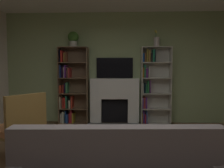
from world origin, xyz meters
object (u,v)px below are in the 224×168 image
at_px(bookshelf_left, 71,89).
at_px(bookshelf_right, 152,84).
at_px(tv, 115,68).
at_px(armchair, 20,126).
at_px(vase_with_flowers, 156,42).
at_px(potted_plant, 73,38).
at_px(fireplace, 115,100).

height_order(bookshelf_left, bookshelf_right, same).
xyz_separation_m(tv, armchair, (-1.31, -2.40, -0.85)).
relative_size(tv, vase_with_flowers, 2.26).
relative_size(bookshelf_left, potted_plant, 4.96).
bearing_deg(fireplace, bookshelf_right, 0.78).
relative_size(bookshelf_right, armchair, 1.88).
height_order(fireplace, vase_with_flowers, vase_with_flowers).
height_order(fireplace, potted_plant, potted_plant).
relative_size(potted_plant, armchair, 0.38).
height_order(tv, bookshelf_left, bookshelf_left).
xyz_separation_m(bookshelf_left, bookshelf_right, (2.04, 0.02, 0.12)).
distance_m(fireplace, bookshelf_left, 1.14).
bearing_deg(tv, armchair, -118.63).
bearing_deg(vase_with_flowers, potted_plant, 179.99).
bearing_deg(armchair, potted_plant, 82.68).
relative_size(bookshelf_left, bookshelf_right, 1.00).
bearing_deg(fireplace, vase_with_flowers, -1.96).
distance_m(bookshelf_right, armchair, 3.27).
distance_m(vase_with_flowers, armchair, 3.59).
bearing_deg(vase_with_flowers, tv, 173.27).
distance_m(bookshelf_right, vase_with_flowers, 1.05).
distance_m(tv, bookshelf_right, 1.02).
bearing_deg(bookshelf_right, potted_plant, -178.61).
bearing_deg(vase_with_flowers, fireplace, 178.04).
bearing_deg(vase_with_flowers, bookshelf_left, 179.30).
relative_size(fireplace, bookshelf_right, 0.69).
bearing_deg(bookshelf_left, vase_with_flowers, -0.70).
xyz_separation_m(fireplace, tv, (0.00, 0.09, 0.79)).
height_order(fireplace, bookshelf_left, bookshelf_left).
bearing_deg(potted_plant, armchair, -97.32).
xyz_separation_m(potted_plant, vase_with_flowers, (2.04, -0.00, -0.08)).
height_order(tv, armchair, tv).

